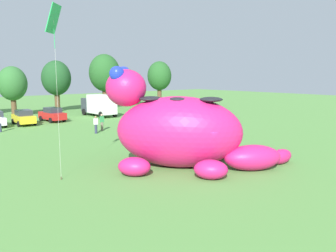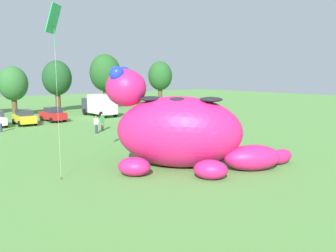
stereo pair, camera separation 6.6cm
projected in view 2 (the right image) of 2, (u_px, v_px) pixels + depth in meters
The scene contains 16 objects.
ground_plane at pixel (211, 168), 20.99m from camera, with size 160.00×160.00×0.00m, color #568E42.
giant_inflatable_creature at pixel (179, 131), 21.07m from camera, with size 10.85×9.51×6.20m.
car_yellow at pixel (24, 117), 38.83m from camera, with size 2.12×4.19×1.72m.
car_red at pixel (53, 114), 41.67m from camera, with size 2.21×4.23×1.72m.
box_truck at pixel (100, 105), 46.74m from camera, with size 2.38×6.41×2.95m.
tree_centre at pixel (13, 84), 45.82m from camera, with size 3.82×3.82×6.78m.
tree_centre_right at pixel (57, 78), 52.04m from camera, with size 4.38×4.38×7.78m.
tree_mid_right at pixel (105, 73), 56.13m from camera, with size 5.06×5.06×8.98m.
tree_right at pixel (127, 81), 61.56m from camera, with size 3.81×3.81×6.76m.
tree_far_right at pixel (160, 76), 65.64m from camera, with size 4.60×4.60×8.17m.
spectator_near_inflatable at pixel (96, 125), 33.18m from camera, with size 0.38×0.26×1.71m.
spectator_mid_field at pixel (154, 138), 26.48m from camera, with size 0.38×0.26×1.71m.
spectator_by_cars at pixel (102, 122), 34.86m from camera, with size 0.38×0.26×1.71m.
spectator_wandering at pixel (1, 124), 34.00m from camera, with size 0.38×0.26×1.71m.
spectator_far_side at pixel (145, 136), 26.94m from camera, with size 0.38×0.26×1.71m.
tethered_flying_kite at pixel (54, 22), 17.49m from camera, with size 1.13×1.13×9.24m.
Camera 2 is at (-15.17, -13.84, 5.71)m, focal length 36.56 mm.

